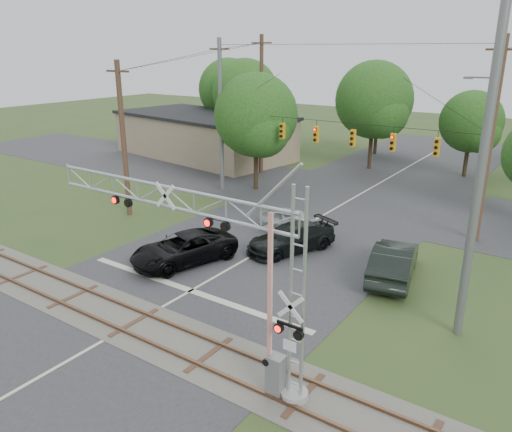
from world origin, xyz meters
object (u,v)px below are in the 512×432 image
Objects in this scene: traffic_signal_span at (347,131)px; car_dark at (291,238)px; sedan_silver at (293,221)px; commercial_building at (203,135)px; crossing_gantry at (211,251)px; pickup_black at (184,249)px; streetlight at (488,134)px.

traffic_signal_span is 3.67× the size of car_dark.
sedan_silver is 24.28m from commercial_building.
crossing_gantry is 2.57× the size of sedan_silver.
car_dark is (3.82, 4.60, -0.02)m from pickup_black.
sedan_silver is at bearing -121.82° from streetlight.
commercial_building is 27.65m from streetlight.
commercial_building reaches higher than pickup_black.
traffic_signal_span reaches higher than car_dark.
commercial_building is (-16.95, 21.74, 1.41)m from pickup_black.
car_dark is 1.22× the size of sedan_silver.
crossing_gantry is 1.23× the size of streetlight.
sedan_silver is at bearing 88.65° from pickup_black.
car_dark is 0.26× the size of commercial_building.
traffic_signal_span reaches higher than streetlight.
pickup_black is (-3.40, -12.20, -4.87)m from traffic_signal_span.
commercial_building is (-24.00, 27.89, -2.26)m from crossing_gantry.
pickup_black is 1.08× the size of car_dark.
streetlight is at bearing 48.33° from traffic_signal_span.
traffic_signal_span is 13.57m from pickup_black.
sedan_silver is at bearing -28.32° from commercial_building.
car_dark is at bearing -86.78° from traffic_signal_span.
pickup_black is 5.98m from car_dark.
commercial_building is (-20.78, 17.13, 1.43)m from car_dark.
sedan_silver is (-4.61, 13.36, -3.72)m from crossing_gantry.
streetlight is (10.51, 20.19, 4.27)m from pickup_black.
crossing_gantry is 11.82m from car_dark.
streetlight reaches higher than pickup_black.
traffic_signal_span is 22.74m from commercial_building.
crossing_gantry is at bearing -23.72° from pickup_black.
car_dark is 26.97m from commercial_building.
traffic_signal_span is at bearing 116.66° from car_dark.
car_dark is at bearing 67.68° from pickup_black.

